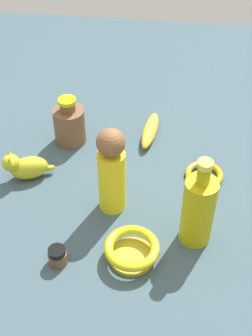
# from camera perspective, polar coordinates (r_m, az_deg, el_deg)

# --- Properties ---
(ground) EXTENTS (2.00, 2.00, 0.00)m
(ground) POSITION_cam_1_polar(r_m,az_deg,el_deg) (1.18, -0.00, -3.09)
(ground) COLOR #384C56
(bowl) EXTENTS (0.12, 0.12, 0.05)m
(bowl) POSITION_cam_1_polar(r_m,az_deg,el_deg) (1.03, 0.73, -10.07)
(bowl) COLOR gold
(bowl) RESTS_ON ground
(cat_figurine) EXTENTS (0.13, 0.09, 0.09)m
(cat_figurine) POSITION_cam_1_polar(r_m,az_deg,el_deg) (1.22, -12.33, 0.19)
(cat_figurine) COLOR gold
(cat_figurine) RESTS_ON ground
(banana) EXTENTS (0.06, 0.17, 0.04)m
(banana) POSITION_cam_1_polar(r_m,az_deg,el_deg) (1.34, 2.99, 4.65)
(banana) COLOR yellow
(banana) RESTS_ON ground
(nail_polish_jar) EXTENTS (0.04, 0.04, 0.04)m
(nail_polish_jar) POSITION_cam_1_polar(r_m,az_deg,el_deg) (1.04, -8.44, -10.68)
(nail_polish_jar) COLOR brown
(nail_polish_jar) RESTS_ON ground
(bangle) EXTENTS (0.10, 0.10, 0.02)m
(bangle) POSITION_cam_1_polar(r_m,az_deg,el_deg) (1.23, 9.60, -0.80)
(bangle) COLOR #BB920E
(bangle) RESTS_ON ground
(person_figure_adult) EXTENTS (0.09, 0.09, 0.23)m
(person_figure_adult) POSITION_cam_1_polar(r_m,az_deg,el_deg) (1.07, -1.79, -0.35)
(person_figure_adult) COLOR yellow
(person_figure_adult) RESTS_ON ground
(bottle_tall) EXTENTS (0.07, 0.07, 0.23)m
(bottle_tall) POSITION_cam_1_polar(r_m,az_deg,el_deg) (1.03, 8.90, -5.09)
(bottle_tall) COLOR #B6A30E
(bottle_tall) RESTS_ON ground
(bottle_short) EXTENTS (0.09, 0.09, 0.14)m
(bottle_short) POSITION_cam_1_polar(r_m,az_deg,el_deg) (1.31, -6.99, 5.40)
(bottle_short) COLOR brown
(bottle_short) RESTS_ON ground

